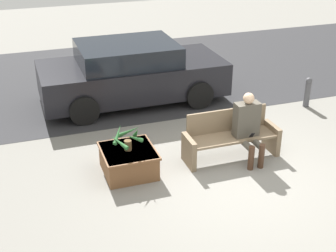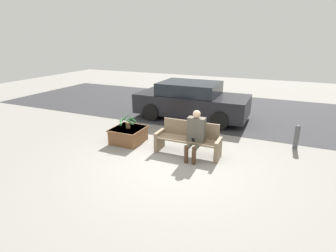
{
  "view_description": "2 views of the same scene",
  "coord_description": "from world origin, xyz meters",
  "px_view_note": "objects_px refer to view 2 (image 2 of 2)",
  "views": [
    {
      "loc": [
        -3.3,
        -5.87,
        4.17
      ],
      "look_at": [
        -1.06,
        0.67,
        0.81
      ],
      "focal_mm": 50.0,
      "sensor_mm": 36.0,
      "label": 1
    },
    {
      "loc": [
        2.21,
        -5.29,
        2.92
      ],
      "look_at": [
        -0.44,
        0.7,
        0.69
      ],
      "focal_mm": 28.0,
      "sensor_mm": 36.0,
      "label": 2
    }
  ],
  "objects_px": {
    "planter_box": "(128,134)",
    "potted_plant": "(128,120)",
    "parked_car": "(191,101)",
    "bollard_post": "(297,136)",
    "bench": "(188,139)",
    "person_seated": "(195,133)"
  },
  "relations": [
    {
      "from": "person_seated",
      "to": "bollard_post",
      "type": "relative_size",
      "value": 1.82
    },
    {
      "from": "bench",
      "to": "planter_box",
      "type": "relative_size",
      "value": 1.88
    },
    {
      "from": "bench",
      "to": "person_seated",
      "type": "distance_m",
      "value": 0.4
    },
    {
      "from": "bench",
      "to": "person_seated",
      "type": "bearing_deg",
      "value": -36.02
    },
    {
      "from": "bench",
      "to": "potted_plant",
      "type": "distance_m",
      "value": 1.88
    },
    {
      "from": "planter_box",
      "to": "potted_plant",
      "type": "xyz_separation_m",
      "value": [
        -0.0,
        0.0,
        0.43
      ]
    },
    {
      "from": "potted_plant",
      "to": "parked_car",
      "type": "bearing_deg",
      "value": 73.94
    },
    {
      "from": "bench",
      "to": "potted_plant",
      "type": "bearing_deg",
      "value": 178.82
    },
    {
      "from": "potted_plant",
      "to": "parked_car",
      "type": "distance_m",
      "value": 3.16
    },
    {
      "from": "planter_box",
      "to": "bollard_post",
      "type": "distance_m",
      "value": 4.68
    },
    {
      "from": "potted_plant",
      "to": "planter_box",
      "type": "bearing_deg",
      "value": -21.07
    },
    {
      "from": "person_seated",
      "to": "potted_plant",
      "type": "xyz_separation_m",
      "value": [
        -2.1,
        0.21,
        -0.0
      ]
    },
    {
      "from": "planter_box",
      "to": "potted_plant",
      "type": "distance_m",
      "value": 0.43
    },
    {
      "from": "potted_plant",
      "to": "parked_car",
      "type": "xyz_separation_m",
      "value": [
        0.87,
        3.03,
        0.01
      ]
    },
    {
      "from": "potted_plant",
      "to": "bollard_post",
      "type": "height_order",
      "value": "potted_plant"
    },
    {
      "from": "bollard_post",
      "to": "person_seated",
      "type": "bearing_deg",
      "value": -144.86
    },
    {
      "from": "parked_car",
      "to": "potted_plant",
      "type": "bearing_deg",
      "value": -106.06
    },
    {
      "from": "bench",
      "to": "parked_car",
      "type": "distance_m",
      "value": 3.24
    },
    {
      "from": "person_seated",
      "to": "planter_box",
      "type": "distance_m",
      "value": 2.15
    },
    {
      "from": "potted_plant",
      "to": "bollard_post",
      "type": "xyz_separation_m",
      "value": [
        4.46,
        1.45,
        -0.31
      ]
    },
    {
      "from": "parked_car",
      "to": "bollard_post",
      "type": "relative_size",
      "value": 6.04
    },
    {
      "from": "planter_box",
      "to": "bollard_post",
      "type": "relative_size",
      "value": 1.34
    }
  ]
}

